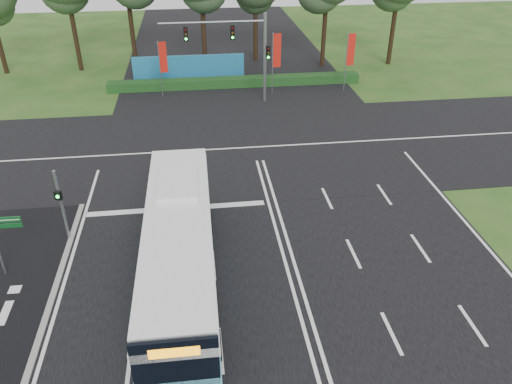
% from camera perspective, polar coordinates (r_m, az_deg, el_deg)
% --- Properties ---
extents(ground, '(120.00, 120.00, 0.00)m').
position_cam_1_polar(ground, '(23.37, 3.26, -7.75)').
color(ground, '#234B19').
rests_on(ground, ground).
extents(road_main, '(20.00, 120.00, 0.04)m').
position_cam_1_polar(road_main, '(23.36, 3.26, -7.71)').
color(road_main, black).
rests_on(road_main, ground).
extents(road_cross, '(120.00, 14.00, 0.05)m').
position_cam_1_polar(road_cross, '(33.46, -0.36, 5.11)').
color(road_cross, black).
rests_on(road_cross, ground).
extents(kerb_strip, '(0.25, 18.00, 0.12)m').
position_cam_1_polar(kerb_strip, '(21.79, -23.18, -14.04)').
color(kerb_strip, gray).
rests_on(kerb_strip, ground).
extents(city_bus, '(2.92, 13.03, 3.73)m').
position_cam_1_polar(city_bus, '(21.08, -8.70, -6.55)').
color(city_bus, '#64CDE8').
rests_on(city_bus, ground).
extents(pedestrian_signal, '(0.35, 0.43, 3.82)m').
position_cam_1_polar(pedestrian_signal, '(25.14, -21.39, -1.25)').
color(pedestrian_signal, gray).
rests_on(pedestrian_signal, ground).
extents(street_sign, '(1.36, 0.11, 3.49)m').
position_cam_1_polar(street_sign, '(23.82, -27.19, -4.18)').
color(street_sign, gray).
rests_on(street_sign, ground).
extents(banner_flag_left, '(0.66, 0.25, 4.63)m').
position_cam_1_polar(banner_flag_left, '(42.33, -10.66, 14.52)').
color(banner_flag_left, gray).
rests_on(banner_flag_left, ground).
extents(banner_flag_mid, '(0.74, 0.22, 5.11)m').
position_cam_1_polar(banner_flag_mid, '(42.30, 2.26, 15.41)').
color(banner_flag_mid, gray).
rests_on(banner_flag_mid, ground).
extents(banner_flag_right, '(0.72, 0.16, 4.93)m').
position_cam_1_polar(banner_flag_right, '(43.75, 10.64, 15.30)').
color(banner_flag_right, gray).
rests_on(banner_flag_right, ground).
extents(traffic_light_gantry, '(8.41, 0.28, 7.00)m').
position_cam_1_polar(traffic_light_gantry, '(39.85, -1.62, 16.47)').
color(traffic_light_gantry, gray).
rests_on(traffic_light_gantry, ground).
extents(hedge, '(22.00, 1.20, 0.80)m').
position_cam_1_polar(hedge, '(44.86, -2.35, 12.44)').
color(hedge, '#183C16').
rests_on(hedge, ground).
extents(blue_hoarding, '(10.00, 0.30, 2.20)m').
position_cam_1_polar(blue_hoarding, '(46.89, -7.68, 13.91)').
color(blue_hoarding, '#1C6D9C').
rests_on(blue_hoarding, ground).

